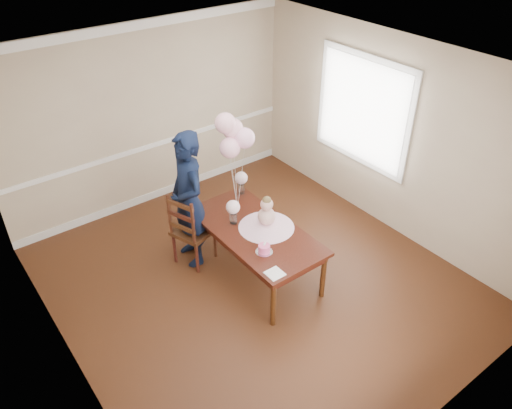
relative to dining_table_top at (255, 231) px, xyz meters
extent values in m
cube|color=#33190C|center=(-0.11, -0.15, -0.65)|extent=(4.50, 5.00, 0.00)
cube|color=white|center=(-0.11, -0.15, 2.05)|extent=(4.50, 5.00, 0.02)
cube|color=tan|center=(-0.11, 2.35, 0.70)|extent=(4.50, 0.02, 2.70)
cube|color=tan|center=(-0.11, -2.65, 0.70)|extent=(4.50, 0.02, 2.70)
cube|color=tan|center=(-2.36, -0.15, 0.70)|extent=(0.02, 5.00, 2.70)
cube|color=tan|center=(2.14, -0.15, 0.70)|extent=(0.02, 5.00, 2.70)
cube|color=white|center=(-0.11, 2.34, 0.25)|extent=(4.50, 0.02, 0.07)
cube|color=white|center=(-0.11, 2.34, 1.98)|extent=(4.50, 0.02, 0.12)
cube|color=white|center=(-0.11, 2.34, -0.59)|extent=(4.50, 0.02, 0.12)
cube|color=silver|center=(2.12, 0.35, 0.90)|extent=(0.02, 1.66, 1.56)
cube|color=silver|center=(2.10, 0.35, 0.90)|extent=(0.01, 1.50, 1.40)
cube|color=black|center=(0.00, 0.00, 0.00)|extent=(0.91, 1.81, 0.05)
cube|color=black|center=(0.00, 0.00, -0.07)|extent=(0.82, 1.72, 0.09)
cylinder|color=black|center=(-0.38, -0.83, -0.34)|extent=(0.06, 0.06, 0.63)
cylinder|color=black|center=(0.38, -0.83, -0.34)|extent=(0.06, 0.06, 0.63)
cylinder|color=black|center=(-0.38, 0.83, -0.34)|extent=(0.06, 0.06, 0.63)
cylinder|color=black|center=(0.38, 0.83, -0.34)|extent=(0.06, 0.06, 0.63)
cone|color=#EDAEC7|center=(0.14, -0.05, 0.07)|extent=(0.69, 0.69, 0.09)
sphere|color=pink|center=(0.14, -0.05, 0.19)|extent=(0.22, 0.22, 0.22)
sphere|color=#DCA697|center=(0.14, -0.05, 0.36)|extent=(0.15, 0.15, 0.15)
sphere|color=brown|center=(0.14, -0.05, 0.41)|extent=(0.11, 0.11, 0.11)
cylinder|color=#B8B7BC|center=(-0.18, -0.41, 0.03)|extent=(0.20, 0.20, 0.01)
cylinder|color=#F94E91|center=(-0.18, -0.41, 0.07)|extent=(0.14, 0.14, 0.09)
sphere|color=white|center=(-0.18, -0.41, 0.13)|extent=(0.03, 0.03, 0.03)
sphere|color=white|center=(-0.15, -0.39, 0.13)|extent=(0.03, 0.03, 0.03)
cylinder|color=silver|center=(-0.13, 0.27, 0.09)|extent=(0.09, 0.09, 0.14)
sphere|color=#FFD5DB|center=(-0.13, 0.27, 0.26)|extent=(0.17, 0.17, 0.17)
cylinder|color=silver|center=(0.34, 0.77, 0.09)|extent=(0.09, 0.09, 0.14)
sphere|color=beige|center=(0.34, 0.77, 0.26)|extent=(0.17, 0.17, 0.17)
cube|color=white|center=(-0.32, -0.77, 0.03)|extent=(0.18, 0.18, 0.01)
cylinder|color=silver|center=(0.09, 0.50, 0.03)|extent=(0.04, 0.04, 0.02)
sphere|color=#FFB4C9|center=(0.00, 0.50, 0.93)|extent=(0.25, 0.25, 0.25)
sphere|color=#FFB4D6|center=(0.18, 0.45, 1.02)|extent=(0.25, 0.25, 0.25)
sphere|color=#F9B0C1|center=(0.11, 0.59, 1.11)|extent=(0.25, 0.25, 0.25)
sphere|color=#FFB4C3|center=(0.02, 0.60, 1.20)|extent=(0.25, 0.25, 0.25)
cylinder|color=white|center=(0.05, 0.50, 0.41)|extent=(0.08, 0.00, 0.75)
cylinder|color=silver|center=(0.14, 0.47, 0.46)|extent=(0.09, 0.05, 0.84)
cylinder|color=white|center=(0.10, 0.54, 0.50)|extent=(0.02, 0.09, 0.94)
cylinder|color=white|center=(0.06, 0.55, 0.55)|extent=(0.07, 0.09, 1.02)
cube|color=#371D0F|center=(-0.48, 0.68, -0.19)|extent=(0.58, 0.58, 0.05)
cylinder|color=#3E1710|center=(-0.59, 0.44, -0.43)|extent=(0.05, 0.05, 0.45)
cylinder|color=#3D1C10|center=(-0.24, 0.56, -0.43)|extent=(0.05, 0.05, 0.45)
cylinder|color=#3A1410|center=(-0.71, 0.79, -0.43)|extent=(0.05, 0.05, 0.45)
cylinder|color=#32170D|center=(-0.36, 0.92, -0.43)|extent=(0.05, 0.05, 0.45)
cylinder|color=black|center=(-0.61, 0.43, 0.12)|extent=(0.05, 0.05, 0.58)
cylinder|color=#391A0F|center=(-0.73, 0.79, 0.12)|extent=(0.05, 0.05, 0.58)
cube|color=#361D0E|center=(-0.67, 0.61, -0.01)|extent=(0.17, 0.40, 0.05)
cube|color=#36150E|center=(-0.67, 0.61, 0.16)|extent=(0.17, 0.40, 0.05)
cube|color=#3D1F10|center=(-0.67, 0.61, 0.32)|extent=(0.17, 0.40, 0.05)
imported|color=black|center=(-0.48, 0.73, 0.26)|extent=(0.52, 0.71, 1.82)
camera|label=1|loc=(-2.93, -3.86, 3.65)|focal=35.00mm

